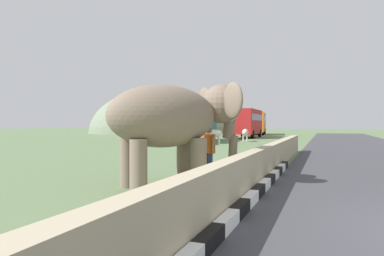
% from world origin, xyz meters
% --- Properties ---
extents(striped_curb, '(16.20, 0.20, 0.24)m').
position_xyz_m(striped_curb, '(-0.35, 3.84, 0.12)').
color(striped_curb, white).
rests_on(striped_curb, ground_plane).
extents(barrier_parapet, '(28.00, 0.36, 1.00)m').
position_xyz_m(barrier_parapet, '(2.00, 4.14, 0.50)').
color(barrier_parapet, tan).
rests_on(barrier_parapet, ground_plane).
extents(elephant, '(3.90, 3.76, 2.89)m').
position_xyz_m(elephant, '(2.41, 6.21, 1.88)').
color(elephant, '#786757').
rests_on(elephant, ground_plane).
extents(person_handler, '(0.49, 0.56, 1.66)m').
position_xyz_m(person_handler, '(3.77, 5.71, 0.93)').
color(person_handler, navy).
rests_on(person_handler, ground_plane).
extents(bus_teal, '(9.42, 3.09, 3.50)m').
position_xyz_m(bus_teal, '(24.40, 14.35, 2.08)').
color(bus_teal, teal).
rests_on(bus_teal, ground_plane).
extents(bus_red, '(8.78, 2.80, 3.50)m').
position_xyz_m(bus_red, '(35.83, 11.51, 2.08)').
color(bus_red, '#B21E1E').
rests_on(bus_red, ground_plane).
extents(bus_orange, '(9.94, 3.72, 3.50)m').
position_xyz_m(bus_orange, '(47.68, 12.56, 2.08)').
color(bus_orange, orange).
rests_on(bus_orange, ground_plane).
extents(cow_near, '(1.78, 1.45, 1.23)m').
position_xyz_m(cow_near, '(20.14, 11.83, 0.87)').
color(cow_near, beige).
rests_on(cow_near, ground_plane).
extents(cow_mid, '(1.32, 1.84, 1.23)m').
position_xyz_m(cow_mid, '(21.60, 11.36, 0.87)').
color(cow_mid, beige).
rests_on(cow_mid, ground_plane).
extents(cow_far, '(1.93, 0.88, 1.23)m').
position_xyz_m(cow_far, '(26.23, 9.60, 0.87)').
color(cow_far, beige).
rests_on(cow_far, ground_plane).
extents(hill_east, '(33.06, 26.44, 17.74)m').
position_xyz_m(hill_east, '(55.00, 32.61, 0.00)').
color(hill_east, slate).
rests_on(hill_east, ground_plane).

